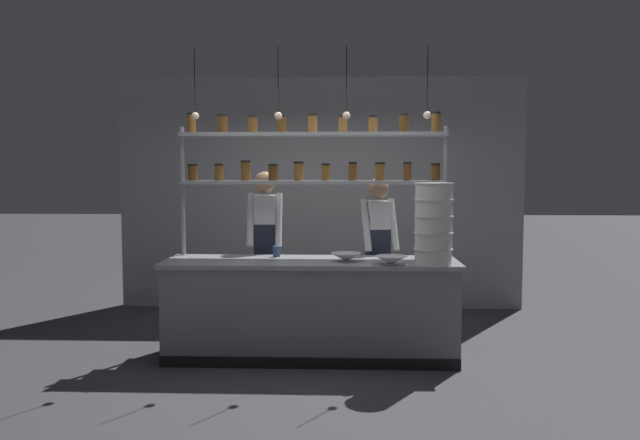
# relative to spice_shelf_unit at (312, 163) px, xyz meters

# --- Properties ---
(ground_plane) EXTENTS (40.00, 40.00, 0.00)m
(ground_plane) POSITION_rel_spice_shelf_unit_xyz_m (0.01, -0.33, -1.83)
(ground_plane) COLOR #3D3D42
(back_wall) EXTENTS (5.14, 0.12, 2.93)m
(back_wall) POSITION_rel_spice_shelf_unit_xyz_m (0.01, 1.87, -0.36)
(back_wall) COLOR #939399
(back_wall) RESTS_ON ground_plane
(prep_counter) EXTENTS (2.74, 0.76, 0.92)m
(prep_counter) POSITION_rel_spice_shelf_unit_xyz_m (0.01, -0.33, -1.37)
(prep_counter) COLOR gray
(prep_counter) RESTS_ON ground_plane
(spice_shelf_unit) EXTENTS (2.62, 0.28, 2.32)m
(spice_shelf_unit) POSITION_rel_spice_shelf_unit_xyz_m (0.00, 0.00, 0.00)
(spice_shelf_unit) COLOR #999BA0
(spice_shelf_unit) RESTS_ON ground_plane
(chef_left) EXTENTS (0.37, 0.31, 1.75)m
(chef_left) POSITION_rel_spice_shelf_unit_xyz_m (-0.50, 0.30, -0.81)
(chef_left) COLOR black
(chef_left) RESTS_ON ground_plane
(chef_center) EXTENTS (0.41, 0.34, 1.68)m
(chef_center) POSITION_rel_spice_shelf_unit_xyz_m (0.66, 0.27, -0.86)
(chef_center) COLOR black
(chef_center) RESTS_ON ground_plane
(container_stack) EXTENTS (0.35, 0.35, 0.73)m
(container_stack) POSITION_rel_spice_shelf_unit_xyz_m (1.11, -0.58, -0.54)
(container_stack) COLOR white
(container_stack) RESTS_ON prep_counter
(prep_bowl_near_left) EXTENTS (0.28, 0.28, 0.08)m
(prep_bowl_near_left) POSITION_rel_spice_shelf_unit_xyz_m (0.33, -0.40, -0.87)
(prep_bowl_near_left) COLOR white
(prep_bowl_near_left) RESTS_ON prep_counter
(prep_bowl_center_front) EXTENTS (0.29, 0.29, 0.08)m
(prep_bowl_center_front) POSITION_rel_spice_shelf_unit_xyz_m (0.73, -0.60, -0.87)
(prep_bowl_center_front) COLOR white
(prep_bowl_center_front) RESTS_ON prep_counter
(serving_cup_front) EXTENTS (0.07, 0.07, 0.10)m
(serving_cup_front) POSITION_rel_spice_shelf_unit_xyz_m (-0.34, -0.11, -0.85)
(serving_cup_front) COLOR #334C70
(serving_cup_front) RESTS_ON prep_counter
(pendant_light_row) EXTENTS (2.20, 0.07, 0.66)m
(pendant_light_row) POSITION_rel_spice_shelf_unit_xyz_m (0.01, -0.33, 0.46)
(pendant_light_row) COLOR black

